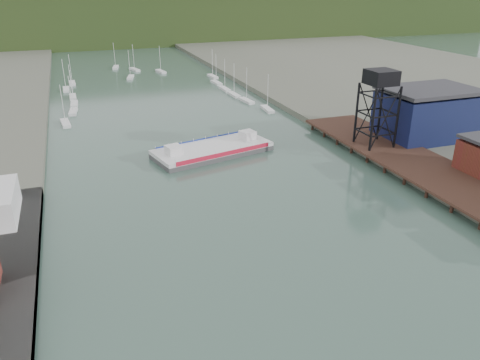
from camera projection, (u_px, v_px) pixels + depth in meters
east_pier at (421, 165)px, 90.63m from camera, size 14.00×70.00×2.45m
lift_tower at (381, 82)px, 95.74m from camera, size 6.50×6.50×16.00m
blue_shed at (427, 114)px, 105.56m from camera, size 20.50×14.50×11.30m
marina_sailboats at (149, 88)px, 160.33m from camera, size 57.71×92.65×0.90m
distant_hills at (97, 20)px, 295.55m from camera, size 500.00×120.00×80.00m
chain_ferry at (213, 150)px, 101.36m from camera, size 27.02×15.64×3.65m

